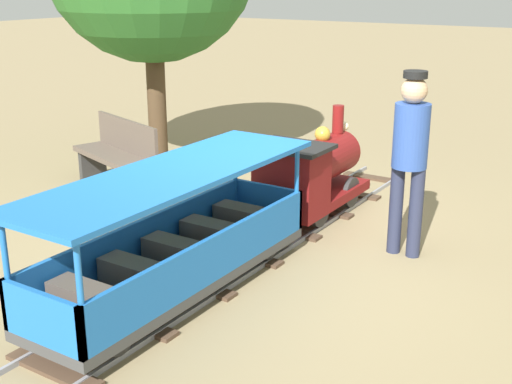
# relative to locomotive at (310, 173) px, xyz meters

# --- Properties ---
(ground_plane) EXTENTS (60.00, 60.00, 0.00)m
(ground_plane) POSITION_rel_locomotive_xyz_m (0.00, -0.93, -0.48)
(ground_plane) COLOR #8C7A56
(track) EXTENTS (0.75, 6.40, 0.04)m
(track) POSITION_rel_locomotive_xyz_m (0.00, -1.21, -0.47)
(track) COLOR gray
(track) RESTS_ON ground_plane
(locomotive) EXTENTS (0.71, 1.45, 1.03)m
(locomotive) POSITION_rel_locomotive_xyz_m (0.00, 0.00, 0.00)
(locomotive) COLOR maroon
(locomotive) RESTS_ON ground_plane
(passenger_car) EXTENTS (0.81, 2.70, 0.97)m
(passenger_car) POSITION_rel_locomotive_xyz_m (0.00, -2.11, -0.06)
(passenger_car) COLOR #3F3F3F
(passenger_car) RESTS_ON ground_plane
(conductor_person) EXTENTS (0.30, 0.30, 1.62)m
(conductor_person) POSITION_rel_locomotive_xyz_m (1.15, -0.37, 0.47)
(conductor_person) COLOR #282D47
(conductor_person) RESTS_ON ground_plane
(park_bench) EXTENTS (1.36, 0.79, 0.82)m
(park_bench) POSITION_rel_locomotive_xyz_m (-2.27, -0.38, -0.07)
(park_bench) COLOR brown
(park_bench) RESTS_ON ground_plane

